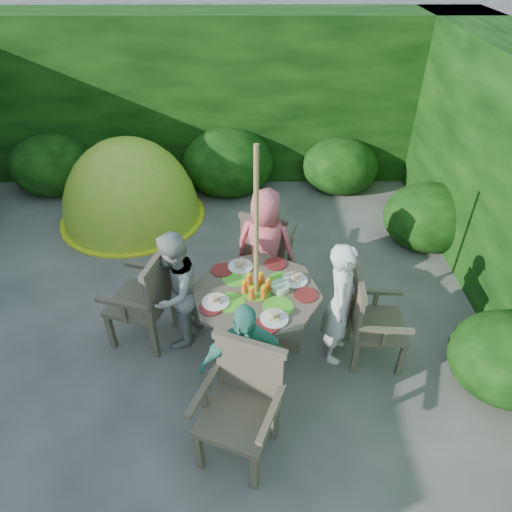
{
  "coord_description": "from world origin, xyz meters",
  "views": [
    {
      "loc": [
        1.01,
        -3.38,
        3.57
      ],
      "look_at": [
        1.03,
        0.27,
        0.85
      ],
      "focal_mm": 32.0,
      "sensor_mm": 36.0,
      "label": 1
    }
  ],
  "objects_px": {
    "child_right": "(341,304)",
    "child_front": "(244,364)",
    "child_left": "(175,291)",
    "dome_tent": "(134,217)",
    "garden_chair_back": "(266,245)",
    "child_back": "(265,247)",
    "parasol_pole": "(256,260)",
    "garden_chair_right": "(370,319)",
    "garden_chair_front": "(242,402)",
    "patio_table": "(257,300)",
    "garden_chair_left": "(147,297)"
  },
  "relations": [
    {
      "from": "child_right",
      "to": "child_front",
      "type": "distance_m",
      "value": 1.13
    },
    {
      "from": "child_left",
      "to": "dome_tent",
      "type": "height_order",
      "value": "child_left"
    },
    {
      "from": "garden_chair_back",
      "to": "child_back",
      "type": "height_order",
      "value": "child_back"
    },
    {
      "from": "parasol_pole",
      "to": "garden_chair_right",
      "type": "bearing_deg",
      "value": -7.65
    },
    {
      "from": "parasol_pole",
      "to": "child_back",
      "type": "xyz_separation_m",
      "value": [
        0.1,
        0.79,
        -0.42
      ]
    },
    {
      "from": "garden_chair_back",
      "to": "garden_chair_front",
      "type": "relative_size",
      "value": 0.92
    },
    {
      "from": "garden_chair_right",
      "to": "child_left",
      "type": "height_order",
      "value": "child_left"
    },
    {
      "from": "parasol_pole",
      "to": "garden_chair_front",
      "type": "relative_size",
      "value": 2.17
    },
    {
      "from": "parasol_pole",
      "to": "child_right",
      "type": "xyz_separation_m",
      "value": [
        0.79,
        -0.1,
        -0.44
      ]
    },
    {
      "from": "patio_table",
      "to": "garden_chair_right",
      "type": "height_order",
      "value": "garden_chair_right"
    },
    {
      "from": "garden_chair_right",
      "to": "garden_chair_back",
      "type": "relative_size",
      "value": 1.01
    },
    {
      "from": "patio_table",
      "to": "dome_tent",
      "type": "distance_m",
      "value": 3.15
    },
    {
      "from": "dome_tent",
      "to": "parasol_pole",
      "type": "bearing_deg",
      "value": -70.91
    },
    {
      "from": "parasol_pole",
      "to": "child_right",
      "type": "height_order",
      "value": "parasol_pole"
    },
    {
      "from": "patio_table",
      "to": "garden_chair_left",
      "type": "xyz_separation_m",
      "value": [
        -1.09,
        0.13,
        -0.06
      ]
    },
    {
      "from": "garden_chair_right",
      "to": "garden_chair_back",
      "type": "xyz_separation_m",
      "value": [
        -0.96,
        1.24,
        -0.0
      ]
    },
    {
      "from": "garden_chair_right",
      "to": "garden_chair_back",
      "type": "distance_m",
      "value": 1.57
    },
    {
      "from": "patio_table",
      "to": "garden_chair_right",
      "type": "relative_size",
      "value": 1.49
    },
    {
      "from": "child_back",
      "to": "child_right",
      "type": "bearing_deg",
      "value": 142.31
    },
    {
      "from": "garden_chair_back",
      "to": "child_right",
      "type": "bearing_deg",
      "value": 136.56
    },
    {
      "from": "patio_table",
      "to": "garden_chair_front",
      "type": "height_order",
      "value": "garden_chair_front"
    },
    {
      "from": "garden_chair_back",
      "to": "garden_chair_right",
      "type": "bearing_deg",
      "value": 145.18
    },
    {
      "from": "parasol_pole",
      "to": "garden_chair_left",
      "type": "bearing_deg",
      "value": 173.33
    },
    {
      "from": "garden_chair_front",
      "to": "child_right",
      "type": "distance_m",
      "value": 1.35
    },
    {
      "from": "garden_chair_front",
      "to": "patio_table",
      "type": "bearing_deg",
      "value": 105.35
    },
    {
      "from": "child_back",
      "to": "parasol_pole",
      "type": "bearing_deg",
      "value": 97.31
    },
    {
      "from": "garden_chair_back",
      "to": "garden_chair_left",
      "type": "bearing_deg",
      "value": 55.97
    },
    {
      "from": "child_front",
      "to": "garden_chair_left",
      "type": "bearing_deg",
      "value": 126.6
    },
    {
      "from": "garden_chair_right",
      "to": "garden_chair_front",
      "type": "bearing_deg",
      "value": 131.57
    },
    {
      "from": "garden_chair_front",
      "to": "child_right",
      "type": "bearing_deg",
      "value": 68.97
    },
    {
      "from": "parasol_pole",
      "to": "child_back",
      "type": "bearing_deg",
      "value": 82.64
    },
    {
      "from": "garden_chair_left",
      "to": "child_back",
      "type": "bearing_deg",
      "value": 134.86
    },
    {
      "from": "garden_chair_left",
      "to": "garden_chair_right",
      "type": "bearing_deg",
      "value": 98.3
    },
    {
      "from": "garden_chair_left",
      "to": "child_right",
      "type": "height_order",
      "value": "child_right"
    },
    {
      "from": "garden_chair_right",
      "to": "dome_tent",
      "type": "distance_m",
      "value": 3.96
    },
    {
      "from": "patio_table",
      "to": "garden_chair_back",
      "type": "xyz_separation_m",
      "value": [
        0.12,
        1.09,
        -0.11
      ]
    },
    {
      "from": "parasol_pole",
      "to": "child_front",
      "type": "relative_size",
      "value": 1.74
    },
    {
      "from": "child_back",
      "to": "garden_chair_back",
      "type": "bearing_deg",
      "value": -79.91
    },
    {
      "from": "patio_table",
      "to": "garden_chair_back",
      "type": "relative_size",
      "value": 1.5
    },
    {
      "from": "garden_chair_back",
      "to": "child_front",
      "type": "xyz_separation_m",
      "value": [
        -0.23,
        -1.88,
        0.13
      ]
    },
    {
      "from": "child_right",
      "to": "child_back",
      "type": "xyz_separation_m",
      "value": [
        -0.69,
        0.9,
        0.02
      ]
    },
    {
      "from": "garden_chair_left",
      "to": "garden_chair_front",
      "type": "relative_size",
      "value": 1.03
    },
    {
      "from": "garden_chair_back",
      "to": "parasol_pole",
      "type": "bearing_deg",
      "value": 100.75
    },
    {
      "from": "patio_table",
      "to": "child_back",
      "type": "relative_size",
      "value": 1.03
    },
    {
      "from": "parasol_pole",
      "to": "garden_chair_left",
      "type": "height_order",
      "value": "parasol_pole"
    },
    {
      "from": "patio_table",
      "to": "child_front",
      "type": "distance_m",
      "value": 0.8
    },
    {
      "from": "child_right",
      "to": "garden_chair_left",
      "type": "bearing_deg",
      "value": 96.43
    },
    {
      "from": "child_front",
      "to": "garden_chair_front",
      "type": "bearing_deg",
      "value": -103.16
    },
    {
      "from": "patio_table",
      "to": "garden_chair_front",
      "type": "xyz_separation_m",
      "value": [
        -0.12,
        -1.09,
        -0.07
      ]
    },
    {
      "from": "patio_table",
      "to": "dome_tent",
      "type": "relative_size",
      "value": 0.58
    }
  ]
}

